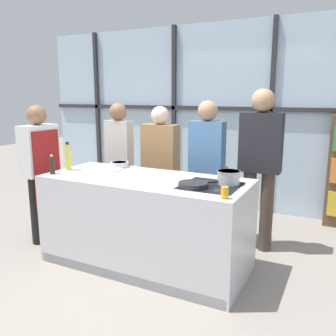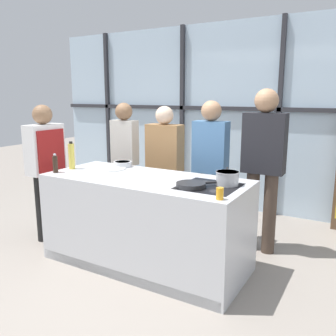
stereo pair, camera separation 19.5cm
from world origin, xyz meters
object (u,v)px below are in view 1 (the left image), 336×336
(spectator_far_left, at_px, (119,154))
(saucepan, at_px, (228,177))
(spectator_center_left, at_px, (160,163))
(spectator_center_right, at_px, (207,161))
(spectator_far_right, at_px, (260,160))
(white_plate, at_px, (111,169))
(juice_glass_near, at_px, (225,193))
(mixing_bowl, at_px, (120,164))
(oil_bottle, at_px, (68,157))
(frying_pan, at_px, (194,184))
(chef, at_px, (41,167))
(pepper_grinder, at_px, (52,165))

(spectator_far_left, height_order, saucepan, spectator_far_left)
(spectator_center_left, distance_m, spectator_center_right, 0.63)
(spectator_far_right, distance_m, white_plate, 1.65)
(spectator_center_left, relative_size, juice_glass_near, 16.65)
(spectator_far_right, xyz_separation_m, juice_glass_near, (0.00, -1.26, -0.06))
(spectator_center_left, height_order, white_plate, spectator_center_left)
(mixing_bowl, bearing_deg, saucepan, -8.38)
(spectator_center_left, xyz_separation_m, spectator_far_right, (1.25, 0.00, 0.14))
(oil_bottle, bearing_deg, mixing_bowl, 42.85)
(spectator_center_right, xyz_separation_m, spectator_far_right, (0.62, 0.00, 0.07))
(oil_bottle, xyz_separation_m, juice_glass_near, (1.88, -0.29, -0.10))
(spectator_far_right, height_order, frying_pan, spectator_far_right)
(chef, xyz_separation_m, pepper_grinder, (0.46, -0.28, 0.11))
(spectator_center_left, height_order, spectator_center_right, spectator_center_right)
(oil_bottle, bearing_deg, spectator_far_left, 89.77)
(white_plate, bearing_deg, mixing_bowl, 90.59)
(chef, height_order, mixing_bowl, chef)
(chef, height_order, pepper_grinder, chef)
(mixing_bowl, bearing_deg, spectator_far_left, 124.82)
(spectator_center_right, bearing_deg, white_plate, 42.29)
(spectator_far_right, bearing_deg, juice_glass_near, 90.18)
(spectator_center_right, relative_size, oil_bottle, 5.44)
(spectator_far_left, height_order, pepper_grinder, spectator_far_left)
(chef, distance_m, oil_bottle, 0.50)
(spectator_far_left, bearing_deg, saucepan, 155.89)
(spectator_center_right, bearing_deg, chef, 28.27)
(juice_glass_near, bearing_deg, frying_pan, 148.13)
(spectator_center_left, height_order, oil_bottle, spectator_center_left)
(chef, relative_size, spectator_far_left, 0.99)
(spectator_center_right, relative_size, mixing_bowl, 8.06)
(chef, bearing_deg, frying_pan, 86.90)
(spectator_center_left, bearing_deg, mixing_bowl, 69.97)
(frying_pan, xyz_separation_m, pepper_grinder, (-1.53, -0.17, 0.07))
(spectator_far_left, distance_m, oil_bottle, 0.98)
(oil_bottle, xyz_separation_m, pepper_grinder, (-0.01, -0.23, -0.05))
(oil_bottle, height_order, juice_glass_near, oil_bottle)
(spectator_far_left, xyz_separation_m, juice_glass_near, (1.88, -1.26, 0.01))
(chef, distance_m, mixing_bowl, 0.95)
(spectator_far_right, relative_size, saucepan, 4.75)
(chef, relative_size, frying_pan, 4.16)
(juice_glass_near, bearing_deg, chef, 171.96)
(chef, xyz_separation_m, white_plate, (0.89, 0.17, 0.02))
(pepper_grinder, bearing_deg, spectator_far_left, 89.33)
(chef, bearing_deg, mixing_bowl, 110.91)
(oil_bottle, distance_m, juice_glass_near, 1.90)
(mixing_bowl, bearing_deg, white_plate, -89.41)
(juice_glass_near, bearing_deg, white_plate, 161.26)
(spectator_center_left, distance_m, frying_pan, 1.37)
(chef, distance_m, spectator_center_left, 1.44)
(saucepan, relative_size, mixing_bowl, 1.83)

